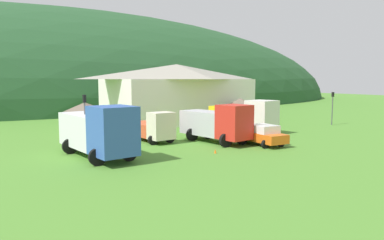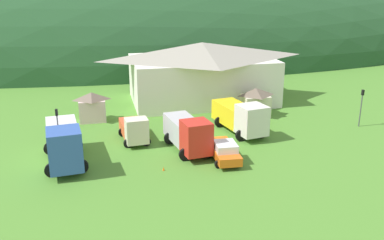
% 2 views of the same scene
% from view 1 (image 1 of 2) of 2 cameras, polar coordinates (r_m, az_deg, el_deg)
% --- Properties ---
extents(ground_plane, '(200.00, 200.00, 0.00)m').
position_cam_1_polar(ground_plane, '(32.66, 5.47, -3.08)').
color(ground_plane, '#4C842D').
extents(forested_hill_backdrop, '(147.31, 60.00, 39.58)m').
position_cam_1_polar(forested_hill_backdrop, '(83.87, -18.49, 2.36)').
color(forested_hill_backdrop, '#234C28').
rests_on(forested_hill_backdrop, ground).
extents(depot_building, '(18.13, 11.49, 7.19)m').
position_cam_1_polar(depot_building, '(46.86, -2.37, 4.34)').
color(depot_building, white).
rests_on(depot_building, ground).
extents(play_shed_cream, '(3.03, 2.59, 3.15)m').
position_cam_1_polar(play_shed_cream, '(43.22, 7.43, 1.36)').
color(play_shed_cream, beige).
rests_on(play_shed_cream, ground).
extents(play_shed_pink, '(2.92, 2.22, 3.12)m').
position_cam_1_polar(play_shed_pink, '(36.92, -16.18, 0.30)').
color(play_shed_pink, beige).
rests_on(play_shed_pink, ground).
extents(box_truck_blue, '(3.76, 8.03, 3.65)m').
position_cam_1_polar(box_truck_blue, '(25.72, -14.24, -1.56)').
color(box_truck_blue, '#3356AD').
rests_on(box_truck_blue, ground).
extents(light_truck_cream, '(2.71, 5.29, 2.63)m').
position_cam_1_polar(light_truck_cream, '(31.58, -6.03, -1.17)').
color(light_truck_cream, beige).
rests_on(light_truck_cream, ground).
extents(crane_truck_red, '(3.57, 7.00, 3.30)m').
position_cam_1_polar(crane_truck_red, '(30.91, 3.96, -0.42)').
color(crane_truck_red, red).
rests_on(crane_truck_red, ground).
extents(flatbed_truck_yellow, '(4.00, 7.54, 3.30)m').
position_cam_1_polar(flatbed_truck_yellow, '(37.31, 8.26, 0.69)').
color(flatbed_truck_yellow, silver).
rests_on(flatbed_truck_yellow, ground).
extents(service_pickup_orange, '(2.47, 5.30, 1.66)m').
position_cam_1_polar(service_pickup_orange, '(30.70, 10.46, -2.20)').
color(service_pickup_orange, orange).
rests_on(service_pickup_orange, ground).
extents(traffic_light_west, '(0.20, 0.32, 4.25)m').
position_cam_1_polar(traffic_light_west, '(26.96, -16.21, 0.27)').
color(traffic_light_west, '#4C4C51').
rests_on(traffic_light_west, ground).
extents(traffic_light_east, '(0.20, 0.32, 3.84)m').
position_cam_1_polar(traffic_light_east, '(45.84, 20.89, 2.23)').
color(traffic_light_east, '#4C4C51').
rests_on(traffic_light_east, ground).
extents(traffic_cone_near_pickup, '(0.36, 0.36, 0.63)m').
position_cam_1_polar(traffic_cone_near_pickup, '(26.77, 3.62, -5.16)').
color(traffic_cone_near_pickup, orange).
rests_on(traffic_cone_near_pickup, ground).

